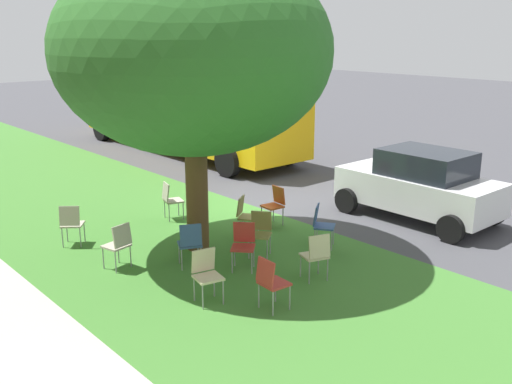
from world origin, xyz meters
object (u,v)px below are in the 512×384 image
street_tree (193,52)px  chair_10 (243,242)px  chair_8 (119,243)px  chair_11 (71,222)px  chair_1 (321,222)px  chair_6 (271,280)px  chair_9 (190,241)px  chair_0 (170,198)px  chair_5 (206,272)px  chair_4 (245,213)px  school_bus (184,103)px  parked_car (420,184)px  chair_7 (275,203)px  chair_3 (260,230)px  chair_2 (316,253)px

street_tree → chair_10: 3.65m
chair_8 → chair_11: size_ratio=1.00×
chair_1 → chair_6: bearing=117.4°
chair_9 → chair_0: bearing=-26.5°
chair_5 → chair_6: bearing=-148.8°
chair_4 → school_bus: school_bus is taller
chair_9 → chair_11: same height
street_tree → parked_car: (-1.85, -4.99, -3.05)m
street_tree → chair_7: (0.08, -2.20, -3.37)m
chair_1 → parked_car: (-0.28, -3.06, 0.32)m
chair_7 → chair_4: bearing=99.8°
chair_0 → chair_3: (-3.07, -0.06, 0.00)m
street_tree → school_bus: bearing=-33.4°
chair_10 → school_bus: bearing=-29.4°
chair_4 → street_tree: bearing=85.4°
parked_car → chair_2: bearing=100.5°
chair_8 → chair_10: same height
chair_4 → chair_9: size_ratio=1.00×
street_tree → chair_1: (-1.57, -1.94, -3.37)m
chair_2 → chair_5: size_ratio=1.00×
chair_5 → street_tree: bearing=-32.8°
chair_5 → parked_car: 6.31m
chair_1 → chair_5: size_ratio=1.00×
chair_2 → chair_8: 3.62m
chair_9 → chair_10: same height
chair_4 → parked_car: bearing=-114.6°
chair_11 → parked_car: bearing=-118.2°
chair_0 → school_bus: bearing=-37.4°
chair_4 → chair_5: (-1.94, 2.48, 0.00)m
street_tree → chair_11: 4.25m
chair_5 → chair_0: bearing=-26.0°
chair_5 → chair_7: same height
chair_2 → school_bus: 12.00m
chair_2 → chair_7: bearing=-30.0°
chair_1 → chair_4: 1.66m
chair_1 → chair_6: same height
street_tree → chair_6: size_ratio=6.62×
street_tree → chair_6: (-2.96, 0.75, -3.37)m
chair_6 → chair_9: same height
chair_8 → chair_3: bearing=-116.6°
chair_9 → chair_11: 2.78m
chair_1 → chair_11: 5.08m
chair_1 → school_bus: (9.83, -3.52, 1.24)m
chair_2 → chair_3: size_ratio=1.00×
chair_5 → chair_8: (2.14, 0.41, 0.00)m
chair_7 → chair_9: (-0.80, 2.90, 0.00)m
chair_6 → chair_11: 4.90m
chair_6 → chair_11: (4.78, 1.10, 0.00)m
chair_1 → parked_car: bearing=-95.1°
chair_2 → chair_8: same height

